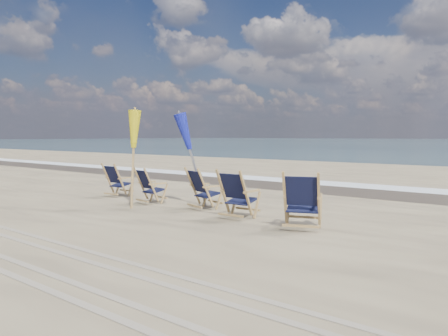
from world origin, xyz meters
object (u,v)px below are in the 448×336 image
object	(u,v)px
beach_chair_3	(246,195)
beach_chair_4	(319,202)
beach_chair_0	(120,181)
umbrella_yellow	(133,134)
umbrella_blue	(194,134)
beach_chair_2	(206,190)
beach_chair_1	(151,186)

from	to	relation	value
beach_chair_3	beach_chair_4	distance (m)	1.54
beach_chair_4	beach_chair_0	bearing A→B (deg)	-26.43
umbrella_yellow	umbrella_blue	xyz separation A→B (m)	(0.97, 1.00, 0.01)
beach_chair_3	umbrella_blue	world-z (taller)	umbrella_blue
beach_chair_0	umbrella_yellow	world-z (taller)	umbrella_yellow
beach_chair_3	umbrella_yellow	xyz separation A→B (m)	(-2.93, -0.35, 1.19)
umbrella_yellow	beach_chair_0	bearing A→B (deg)	151.32
beach_chair_0	beach_chair_3	world-z (taller)	beach_chair_3
beach_chair_3	beach_chair_4	size ratio (longest dim) A/B	0.95
beach_chair_2	beach_chair_1	bearing A→B (deg)	21.10
umbrella_yellow	umbrella_blue	bearing A→B (deg)	46.05
beach_chair_2	umbrella_blue	world-z (taller)	umbrella_blue
beach_chair_1	beach_chair_3	world-z (taller)	beach_chair_3
beach_chair_2	beach_chair_4	world-z (taller)	beach_chair_4
beach_chair_0	umbrella_blue	distance (m)	2.82
beach_chair_0	beach_chair_3	distance (m)	4.52
beach_chair_1	umbrella_yellow	bearing A→B (deg)	97.49
beach_chair_3	umbrella_blue	size ratio (longest dim) A/B	0.45
beach_chair_2	beach_chair_3	world-z (taller)	beach_chair_3
beach_chair_0	beach_chair_2	xyz separation A→B (m)	(3.16, -0.17, 0.02)
beach_chair_0	beach_chair_1	xyz separation A→B (m)	(1.59, -0.33, -0.01)
beach_chair_4	umbrella_blue	world-z (taller)	umbrella_blue
beach_chair_1	beach_chair_2	bearing A→B (deg)	-163.57
beach_chair_1	beach_chair_3	xyz separation A→B (m)	(2.90, -0.18, 0.05)
umbrella_blue	beach_chair_2	bearing A→B (deg)	-26.76
umbrella_blue	beach_chair_0	bearing A→B (deg)	-176.63
beach_chair_0	beach_chair_4	xyz separation A→B (m)	(6.03, -0.50, 0.07)
beach_chair_1	beach_chair_2	size ratio (longest dim) A/B	0.94
beach_chair_2	umbrella_blue	bearing A→B (deg)	-11.58
beach_chair_2	beach_chair_3	xyz separation A→B (m)	(1.33, -0.34, 0.02)
beach_chair_2	umbrella_blue	xyz separation A→B (m)	(-0.63, 0.32, 1.22)
umbrella_yellow	beach_chair_2	bearing A→B (deg)	23.35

